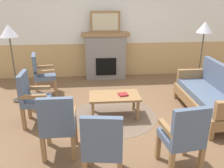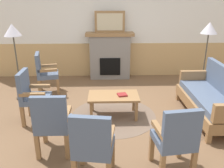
# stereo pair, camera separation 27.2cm
# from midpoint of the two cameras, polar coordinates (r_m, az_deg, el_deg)

# --- Properties ---
(ground_plane) EXTENTS (14.00, 14.00, 0.00)m
(ground_plane) POSITION_cam_midpoint_polar(r_m,az_deg,el_deg) (4.72, 1.79, -7.78)
(ground_plane) COLOR brown
(wall_back) EXTENTS (7.20, 0.14, 2.70)m
(wall_back) POSITION_cam_midpoint_polar(r_m,az_deg,el_deg) (6.81, 0.60, 12.73)
(wall_back) COLOR white
(wall_back) RESTS_ON ground_plane
(fireplace) EXTENTS (1.30, 0.44, 1.28)m
(fireplace) POSITION_cam_midpoint_polar(r_m,az_deg,el_deg) (6.69, 0.67, 6.85)
(fireplace) COLOR gray
(fireplace) RESTS_ON ground_plane
(framed_picture) EXTENTS (0.80, 0.04, 0.56)m
(framed_picture) POSITION_cam_midpoint_polar(r_m,az_deg,el_deg) (6.53, 0.70, 14.60)
(framed_picture) COLOR olive
(framed_picture) RESTS_ON fireplace
(couch) EXTENTS (0.70, 1.80, 0.98)m
(couch) POSITION_cam_midpoint_polar(r_m,az_deg,el_deg) (4.95, 24.03, -3.21)
(couch) COLOR olive
(couch) RESTS_ON ground_plane
(coffee_table) EXTENTS (0.96, 0.56, 0.44)m
(coffee_table) POSITION_cam_midpoint_polar(r_m,az_deg,el_deg) (4.59, 2.05, -3.30)
(coffee_table) COLOR olive
(coffee_table) RESTS_ON ground_plane
(round_rug) EXTENTS (1.67, 1.67, 0.01)m
(round_rug) POSITION_cam_midpoint_polar(r_m,az_deg,el_deg) (4.76, 1.99, -7.52)
(round_rug) COLOR brown
(round_rug) RESTS_ON ground_plane
(book_on_table) EXTENTS (0.20, 0.20, 0.03)m
(book_on_table) POSITION_cam_midpoint_polar(r_m,az_deg,el_deg) (4.56, 4.15, -2.57)
(book_on_table) COLOR maroon
(book_on_table) RESTS_ON coffee_table
(armchair_near_fireplace) EXTENTS (0.57, 0.57, 0.98)m
(armchair_near_fireplace) POSITION_cam_midpoint_polar(r_m,az_deg,el_deg) (5.82, -14.51, 2.91)
(armchair_near_fireplace) COLOR olive
(armchair_near_fireplace) RESTS_ON ground_plane
(armchair_by_window_left) EXTENTS (0.48, 0.48, 0.98)m
(armchair_by_window_left) POSITION_cam_midpoint_polar(r_m,az_deg,el_deg) (4.54, -16.97, -2.40)
(armchair_by_window_left) COLOR olive
(armchair_by_window_left) RESTS_ON ground_plane
(armchair_front_left) EXTENTS (0.48, 0.48, 0.98)m
(armchair_front_left) POSITION_cam_midpoint_polar(r_m,az_deg,el_deg) (3.54, -11.88, -8.71)
(armchair_front_left) COLOR olive
(armchair_front_left) RESTS_ON ground_plane
(armchair_front_center) EXTENTS (0.54, 0.54, 0.98)m
(armchair_front_center) POSITION_cam_midpoint_polar(r_m,az_deg,el_deg) (2.99, -1.92, -14.14)
(armchair_front_center) COLOR olive
(armchair_front_center) RESTS_ON ground_plane
(armchair_corner_left) EXTENTS (0.54, 0.54, 0.98)m
(armchair_corner_left) POSITION_cam_midpoint_polar(r_m,az_deg,el_deg) (3.25, 17.40, -12.08)
(armchair_corner_left) COLOR olive
(armchair_corner_left) RESTS_ON ground_plane
(floor_lamp_by_couch) EXTENTS (0.36, 0.36, 1.68)m
(floor_lamp_by_couch) POSITION_cam_midpoint_polar(r_m,az_deg,el_deg) (5.84, 23.35, 11.16)
(floor_lamp_by_couch) COLOR #332D28
(floor_lamp_by_couch) RESTS_ON ground_plane
(floor_lamp_by_chairs) EXTENTS (0.36, 0.36, 1.68)m
(floor_lamp_by_chairs) POSITION_cam_midpoint_polar(r_m,az_deg,el_deg) (5.43, -21.21, 10.85)
(floor_lamp_by_chairs) COLOR #332D28
(floor_lamp_by_chairs) RESTS_ON ground_plane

